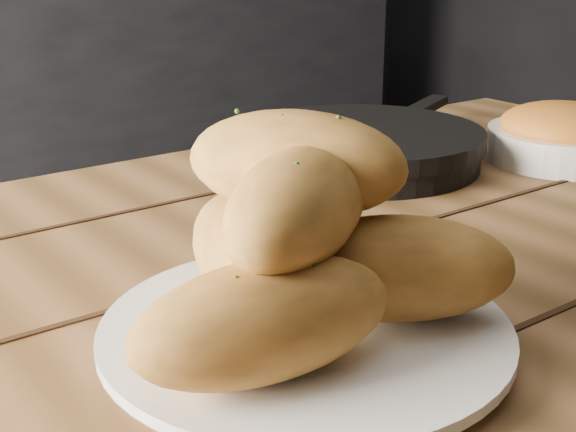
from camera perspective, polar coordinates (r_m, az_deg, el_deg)
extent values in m
cube|color=black|center=(2.84, -19.13, 6.94)|extent=(2.80, 0.60, 0.90)
cube|color=brown|center=(0.64, 5.86, -7.49)|extent=(1.39, 0.96, 0.04)
cylinder|color=brown|center=(1.45, 15.34, -8.42)|extent=(0.07, 0.07, 0.71)
cylinder|color=white|center=(0.56, 1.24, -8.75)|extent=(0.26, 0.26, 0.01)
cylinder|color=white|center=(0.55, 1.25, -8.02)|extent=(0.28, 0.28, 0.01)
ellipsoid|color=#C88637|center=(0.47, -1.69, -7.43)|extent=(0.18, 0.10, 0.07)
ellipsoid|color=#C88637|center=(0.55, 7.58, -3.70)|extent=(0.18, 0.16, 0.07)
ellipsoid|color=#C88637|center=(0.58, -2.82, -2.36)|extent=(0.13, 0.18, 0.07)
ellipsoid|color=#C88637|center=(0.51, 0.72, 0.68)|extent=(0.18, 0.16, 0.07)
ellipsoid|color=#C88637|center=(0.55, 0.59, 3.78)|extent=(0.15, 0.17, 0.07)
cylinder|color=black|center=(0.98, 5.33, 4.50)|extent=(0.28, 0.28, 0.03)
cylinder|color=black|center=(0.98, 5.37, 5.63)|extent=(0.29, 0.29, 0.02)
cube|color=black|center=(1.17, 9.63, 7.61)|extent=(0.14, 0.08, 0.01)
cylinder|color=white|center=(1.05, 18.92, 4.80)|extent=(0.18, 0.18, 0.04)
ellipsoid|color=orange|center=(1.05, 19.07, 6.12)|extent=(0.16, 0.16, 0.05)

